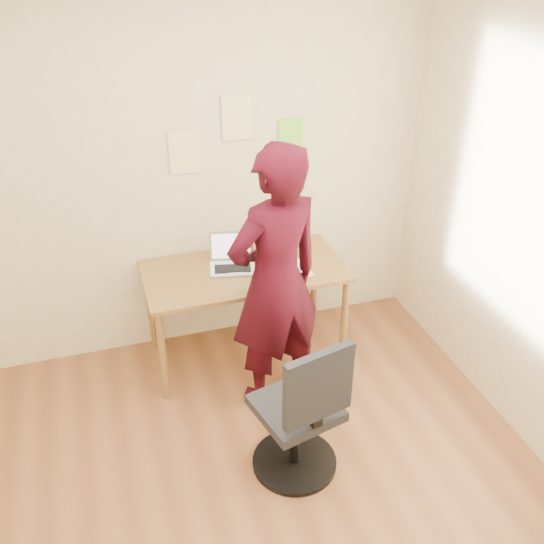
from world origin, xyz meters
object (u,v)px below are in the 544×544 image
object	(u,v)px
phone	(287,278)
person	(275,282)
laptop	(232,260)
desk	(245,280)
office_chair	(302,419)

from	to	relation	value
phone	person	distance (m)	0.37
phone	laptop	bearing A→B (deg)	111.93
desk	person	distance (m)	0.56
phone	person	size ratio (longest dim) A/B	0.07
desk	person	bearing A→B (deg)	-81.81
laptop	person	world-z (taller)	person
laptop	phone	xyz separation A→B (m)	(0.31, -0.28, -0.04)
laptop	office_chair	size ratio (longest dim) A/B	0.36
laptop	desk	bearing A→B (deg)	-33.07
phone	office_chair	size ratio (longest dim) A/B	0.13
laptop	phone	bearing A→B (deg)	-29.85
phone	person	world-z (taller)	person
desk	person	size ratio (longest dim) A/B	0.77
phone	desk	bearing A→B (deg)	112.95
desk	phone	distance (m)	0.33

